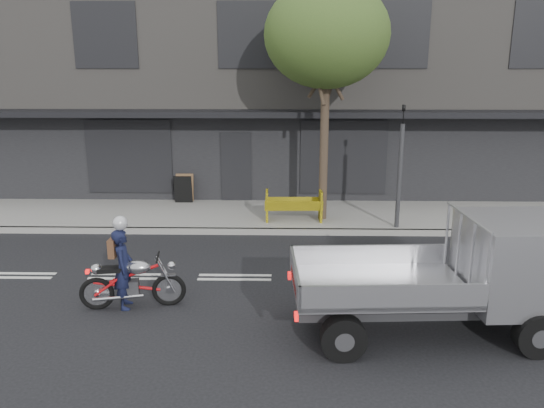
{
  "coord_description": "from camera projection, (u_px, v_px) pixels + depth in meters",
  "views": [
    {
      "loc": [
        1.05,
        -10.78,
        4.5
      ],
      "look_at": [
        0.81,
        0.5,
        1.54
      ],
      "focal_mm": 35.0,
      "sensor_mm": 36.0,
      "label": 1
    }
  ],
  "objects": [
    {
      "name": "street_tree",
      "position": [
        327.0,
        35.0,
        14.26
      ],
      "size": [
        3.4,
        3.4,
        6.74
      ],
      "color": "#382B21",
      "rests_on": "ground"
    },
    {
      "name": "construction_barrier",
      "position": [
        294.0,
        207.0,
        14.98
      ],
      "size": [
        1.67,
        0.71,
        0.92
      ],
      "primitive_type": null,
      "rotation": [
        0.0,
        0.0,
        0.03
      ],
      "color": "yellow",
      "rests_on": "sidewalk"
    },
    {
      "name": "motorcycle",
      "position": [
        133.0,
        281.0,
        10.05
      ],
      "size": [
        1.99,
        0.58,
        1.03
      ],
      "rotation": [
        0.0,
        0.0,
        0.15
      ],
      "color": "black",
      "rests_on": "ground"
    },
    {
      "name": "sidewalk",
      "position": [
        249.0,
        215.0,
        16.11
      ],
      "size": [
        32.0,
        3.2,
        0.15
      ],
      "primitive_type": "cube",
      "color": "gray",
      "rests_on": "ground"
    },
    {
      "name": "kerb",
      "position": [
        245.0,
        231.0,
        14.57
      ],
      "size": [
        32.0,
        0.2,
        0.15
      ],
      "primitive_type": "cube",
      "color": "gray",
      "rests_on": "ground"
    },
    {
      "name": "traffic_light_pole",
      "position": [
        400.0,
        174.0,
        14.32
      ],
      "size": [
        0.12,
        0.12,
        3.5
      ],
      "color": "#2D2D30",
      "rests_on": "ground"
    },
    {
      "name": "building_main",
      "position": [
        258.0,
        78.0,
        21.5
      ],
      "size": [
        26.0,
        10.0,
        8.0
      ],
      "primitive_type": "cube",
      "color": "slate",
      "rests_on": "ground"
    },
    {
      "name": "ground",
      "position": [
        235.0,
        278.0,
        11.59
      ],
      "size": [
        80.0,
        80.0,
        0.0
      ],
      "primitive_type": "plane",
      "color": "black",
      "rests_on": "ground"
    },
    {
      "name": "rider",
      "position": [
        124.0,
        269.0,
        9.99
      ],
      "size": [
        0.45,
        0.62,
        1.56
      ],
      "primitive_type": "imported",
      "rotation": [
        0.0,
        0.0,
        1.72
      ],
      "color": "black",
      "rests_on": "ground"
    },
    {
      "name": "flatbed_ute",
      "position": [
        491.0,
        267.0,
        8.93
      ],
      "size": [
        4.67,
        2.11,
        2.12
      ],
      "rotation": [
        0.0,
        0.0,
        0.05
      ],
      "color": "black",
      "rests_on": "ground"
    },
    {
      "name": "sandwich_board",
      "position": [
        183.0,
        189.0,
        17.15
      ],
      "size": [
        0.58,
        0.4,
        0.91
      ],
      "primitive_type": null,
      "rotation": [
        0.0,
        0.0,
        0.02
      ],
      "color": "black",
      "rests_on": "sidewalk"
    }
  ]
}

